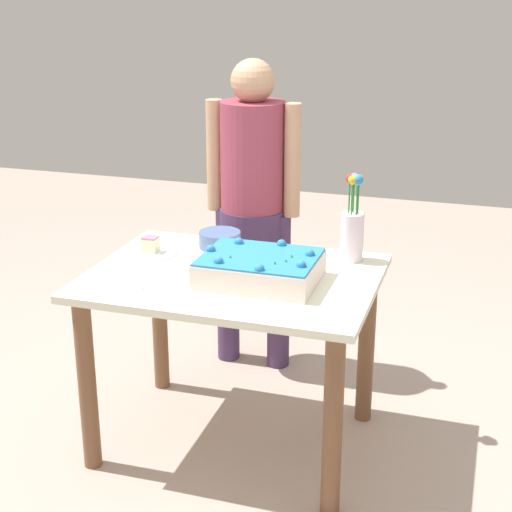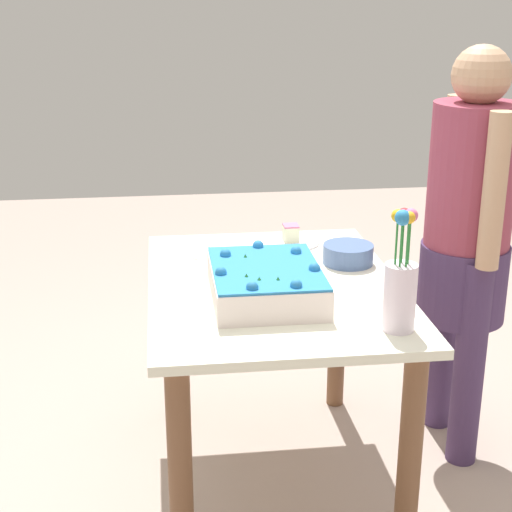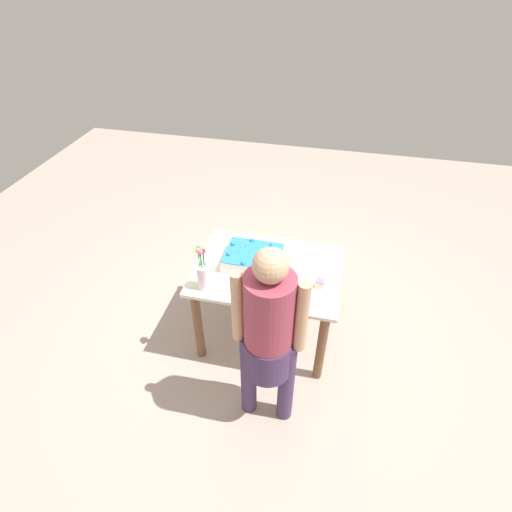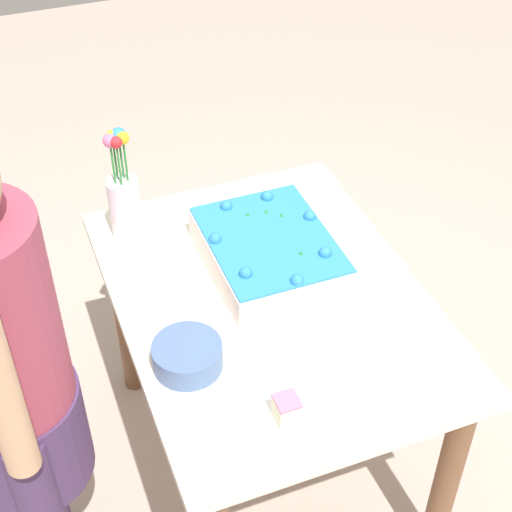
% 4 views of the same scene
% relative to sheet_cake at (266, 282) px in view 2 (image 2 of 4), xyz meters
% --- Properties ---
extents(ground_plane, '(8.00, 8.00, 0.00)m').
position_rel_sheet_cake_xyz_m(ground_plane, '(0.12, -0.04, -0.80)').
color(ground_plane, '#B09B8F').
extents(dining_table, '(1.11, 0.82, 0.74)m').
position_rel_sheet_cake_xyz_m(dining_table, '(0.12, -0.04, -0.19)').
color(dining_table, white).
rests_on(dining_table, ground_plane).
extents(sheet_cake, '(0.43, 0.34, 0.13)m').
position_rel_sheet_cake_xyz_m(sheet_cake, '(0.00, 0.00, 0.00)').
color(sheet_cake, white).
rests_on(sheet_cake, dining_table).
extents(serving_plate_with_slice, '(0.22, 0.22, 0.07)m').
position_rel_sheet_cake_xyz_m(serving_plate_with_slice, '(0.53, -0.17, -0.04)').
color(serving_plate_with_slice, white).
rests_on(serving_plate_with_slice, dining_table).
extents(cake_knife, '(0.19, 0.08, 0.00)m').
position_rel_sheet_cake_xyz_m(cake_knife, '(0.48, 0.17, -0.05)').
color(cake_knife, silver).
rests_on(cake_knife, dining_table).
extents(flower_vase, '(0.09, 0.09, 0.36)m').
position_rel_sheet_cake_xyz_m(flower_vase, '(-0.28, -0.34, 0.08)').
color(flower_vase, white).
rests_on(flower_vase, dining_table).
extents(fruit_bowl, '(0.18, 0.18, 0.07)m').
position_rel_sheet_cake_xyz_m(fruit_bowl, '(0.28, -0.33, -0.02)').
color(fruit_bowl, '#4C689C').
rests_on(fruit_bowl, dining_table).
extents(person_standing, '(0.45, 0.31, 1.49)m').
position_rel_sheet_cake_xyz_m(person_standing, '(0.27, -0.75, 0.06)').
color(person_standing, '#463058').
rests_on(person_standing, ground_plane).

